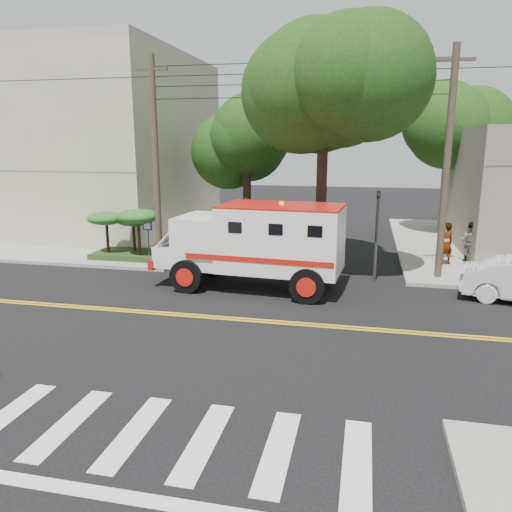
# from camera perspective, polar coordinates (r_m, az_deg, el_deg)

# --- Properties ---
(ground) EXTENTS (100.00, 100.00, 0.00)m
(ground) POSITION_cam_1_polar(r_m,az_deg,el_deg) (15.71, -0.56, -7.36)
(ground) COLOR black
(ground) RESTS_ON ground
(sidewalk_nw) EXTENTS (17.00, 17.00, 0.15)m
(sidewalk_nw) POSITION_cam_1_polar(r_m,az_deg,el_deg) (32.99, -18.43, 2.83)
(sidewalk_nw) COLOR gray
(sidewalk_nw) RESTS_ON ground
(building_left) EXTENTS (16.00, 14.00, 10.00)m
(building_left) POSITION_cam_1_polar(r_m,az_deg,el_deg) (34.89, -20.64, 11.57)
(building_left) COLOR #B1AB91
(building_left) RESTS_ON sidewalk_nw
(utility_pole_left) EXTENTS (0.28, 0.28, 9.00)m
(utility_pole_left) POSITION_cam_1_polar(r_m,az_deg,el_deg) (22.26, -11.39, 10.20)
(utility_pole_left) COLOR #382D23
(utility_pole_left) RESTS_ON ground
(utility_pole_right) EXTENTS (0.28, 0.28, 9.00)m
(utility_pole_right) POSITION_cam_1_polar(r_m,az_deg,el_deg) (20.80, 20.95, 9.45)
(utility_pole_right) COLOR #382D23
(utility_pole_right) RESTS_ON ground
(tree_main) EXTENTS (6.08, 5.70, 9.85)m
(tree_main) POSITION_cam_1_polar(r_m,az_deg,el_deg) (20.70, 8.98, 17.60)
(tree_main) COLOR black
(tree_main) RESTS_ON ground
(tree_left) EXTENTS (4.48, 4.20, 7.70)m
(tree_left) POSITION_cam_1_polar(r_m,az_deg,el_deg) (26.84, -0.49, 13.47)
(tree_left) COLOR black
(tree_left) RESTS_ON ground
(tree_right) EXTENTS (4.80, 4.50, 8.20)m
(tree_right) POSITION_cam_1_polar(r_m,az_deg,el_deg) (30.64, 23.47, 13.05)
(tree_right) COLOR black
(tree_right) RESTS_ON ground
(traffic_signal) EXTENTS (0.15, 0.18, 3.60)m
(traffic_signal) POSITION_cam_1_polar(r_m,az_deg,el_deg) (20.23, 13.66, 3.37)
(traffic_signal) COLOR #3F3F42
(traffic_signal) RESTS_ON ground
(accessibility_sign) EXTENTS (0.45, 0.10, 2.02)m
(accessibility_sign) POSITION_cam_1_polar(r_m,az_deg,el_deg) (23.00, -12.24, 2.37)
(accessibility_sign) COLOR #3F3F42
(accessibility_sign) RESTS_ON ground
(palm_planter) EXTENTS (3.52, 2.63, 2.36)m
(palm_planter) POSITION_cam_1_polar(r_m,az_deg,el_deg) (23.89, -14.53, 3.32)
(palm_planter) COLOR #1E3314
(palm_planter) RESTS_ON sidewalk_nw
(armored_truck) EXTENTS (7.25, 3.29, 3.22)m
(armored_truck) POSITION_cam_1_polar(r_m,az_deg,el_deg) (18.64, 0.17, 1.72)
(armored_truck) COLOR white
(armored_truck) RESTS_ON ground
(pedestrian_a) EXTENTS (0.82, 0.73, 1.88)m
(pedestrian_a) POSITION_cam_1_polar(r_m,az_deg,el_deg) (23.49, 20.89, 1.34)
(pedestrian_a) COLOR gray
(pedestrian_a) RESTS_ON sidewalk_ne
(pedestrian_b) EXTENTS (1.13, 1.10, 1.83)m
(pedestrian_b) POSITION_cam_1_polar(r_m,az_deg,el_deg) (24.41, 23.29, 1.49)
(pedestrian_b) COLOR gray
(pedestrian_b) RESTS_ON sidewalk_ne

